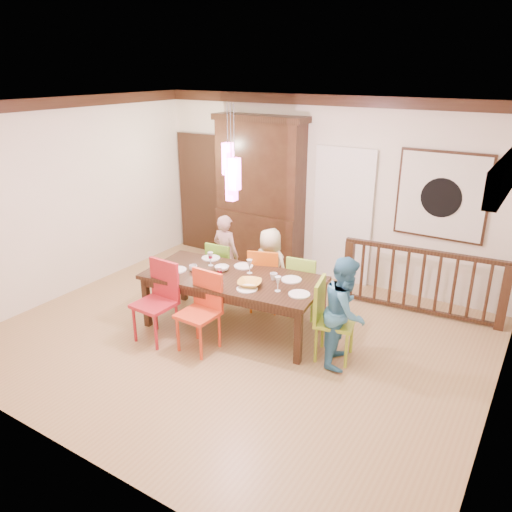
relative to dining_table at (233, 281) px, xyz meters
The scene contains 36 objects.
floor 0.73m from the dining_table, 46.16° to the right, with size 6.00×6.00×0.00m, color #9F7A4C.
ceiling 2.24m from the dining_table, 46.16° to the right, with size 6.00×6.00×0.00m, color white.
wall_back 2.43m from the dining_table, 85.12° to the left, with size 6.00×6.00×0.00m, color beige.
wall_left 2.92m from the dining_table, behind, with size 5.00×5.00×0.00m, color beige.
crown_molding 2.16m from the dining_table, 46.16° to the right, with size 6.00×5.00×0.16m, color black, non-canonical shape.
panel_door 3.17m from the dining_table, 134.46° to the left, with size 1.04×0.07×2.24m, color black.
white_doorway 2.36m from the dining_table, 76.42° to the left, with size 0.97×0.05×2.22m, color silver.
painting 3.15m from the dining_table, 48.51° to the left, with size 1.25×0.06×1.25m.
pendant_cluster 1.43m from the dining_table, 32.01° to the right, with size 0.27×0.21×1.14m.
dining_table is the anchor object (origin of this frame).
chair_far_left 1.00m from the dining_table, 132.57° to the left, with size 0.43×0.43×0.89m.
chair_far_mid 0.72m from the dining_table, 84.73° to the left, with size 0.55×0.55×0.95m.
chair_far_right 1.05m from the dining_table, 52.77° to the left, with size 0.46×0.46×0.91m.
chair_near_left 1.03m from the dining_table, 130.28° to the right, with size 0.48×0.48×1.03m.
chair_near_mid 0.69m from the dining_table, 94.77° to the right, with size 0.46×0.46×0.98m.
chair_end_right 1.44m from the dining_table, ahead, with size 0.53×0.53×0.98m.
china_hutch 2.35m from the dining_table, 112.95° to the left, with size 1.63×0.46×2.57m.
balustrade 2.65m from the dining_table, 41.32° to the left, with size 2.23×0.29×0.96m.
person_far_left 1.15m from the dining_table, 130.25° to the left, with size 0.45×0.30×1.24m, color #D09E9E.
person_far_mid 0.86m from the dining_table, 86.44° to the left, with size 0.57×0.37×1.17m, color beige.
person_end_right 1.55m from the dining_table, ahead, with size 0.64×0.50×1.32m, color teal.
serving_bowl 0.40m from the dining_table, 23.44° to the right, with size 0.30×0.30×0.07m, color gold.
small_bowl 0.27m from the dining_table, 162.26° to the left, with size 0.19×0.19×0.06m, color white.
cup_left 0.58m from the dining_table, 165.48° to the right, with size 0.11×0.11×0.09m, color silver.
cup_right 0.55m from the dining_table, 19.24° to the left, with size 0.10×0.10×0.09m, color silver.
plate_far_left 0.72m from the dining_table, 150.59° to the left, with size 0.26×0.26×0.01m, color white.
plate_far_mid 0.36m from the dining_table, 100.85° to the left, with size 0.26×0.26×0.01m, color white.
plate_far_right 0.76m from the dining_table, 22.00° to the left, with size 0.26×0.26×0.01m, color white.
plate_near_left 0.79m from the dining_table, 162.14° to the right, with size 0.26×0.26×0.01m, color white.
plate_near_mid 0.46m from the dining_table, 33.75° to the right, with size 0.26×0.26×0.01m, color white.
plate_end_right 0.99m from the dining_table, ahead, with size 0.26×0.26×0.01m, color white.
wine_glass_a 0.52m from the dining_table, 163.34° to the left, with size 0.08×0.08×0.19m, color #590C19, non-canonical shape.
wine_glass_b 0.29m from the dining_table, 56.69° to the left, with size 0.08×0.08×0.19m, color silver, non-canonical shape.
wine_glass_c 0.28m from the dining_table, 104.73° to the right, with size 0.08×0.08×0.19m, color #590C19, non-canonical shape.
wine_glass_d 0.74m from the dining_table, ahead, with size 0.08×0.08×0.19m, color silver, non-canonical shape.
napkin 0.35m from the dining_table, 98.88° to the right, with size 0.18×0.14×0.01m, color #D83359.
Camera 1 is at (3.21, -4.67, 3.30)m, focal length 35.00 mm.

